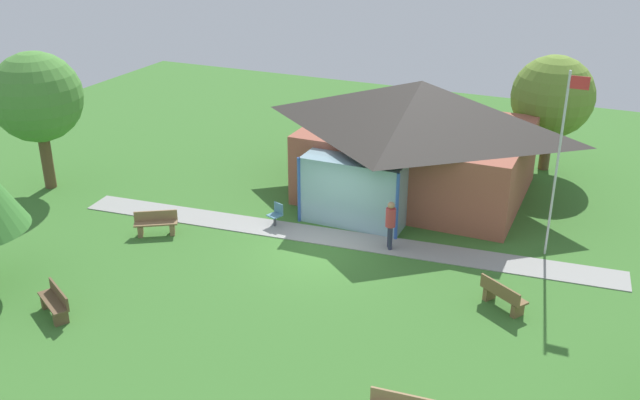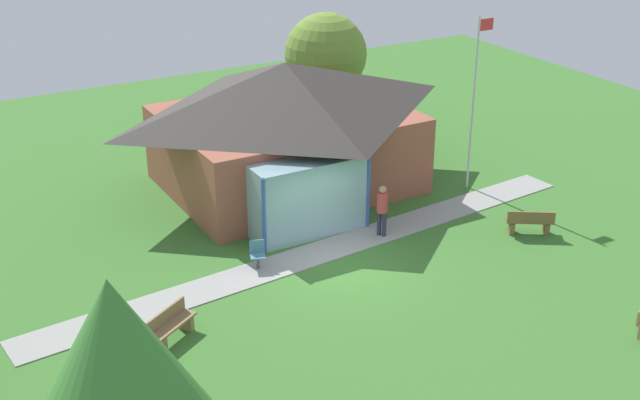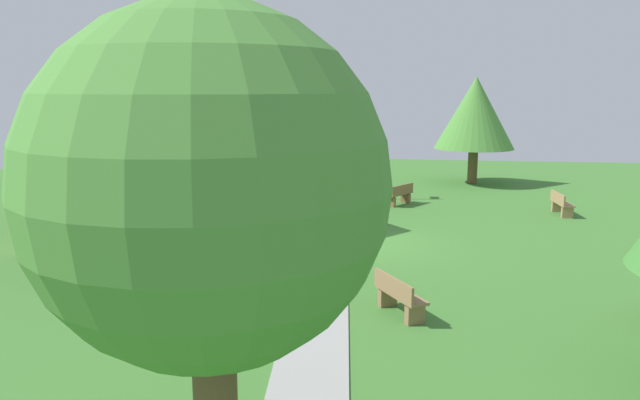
% 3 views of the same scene
% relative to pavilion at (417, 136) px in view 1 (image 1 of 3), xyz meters
% --- Properties ---
extents(ground_plane, '(44.00, 44.00, 0.00)m').
position_rel_pavilion_xyz_m(ground_plane, '(-1.34, -6.16, -2.37)').
color(ground_plane, '#3D752D').
extents(pavilion, '(9.25, 8.30, 4.54)m').
position_rel_pavilion_xyz_m(pavilion, '(0.00, 0.00, 0.00)').
color(pavilion, '#A35642').
rests_on(pavilion, ground_plane).
extents(footpath, '(19.40, 3.09, 0.03)m').
position_rel_pavilion_xyz_m(footpath, '(-1.34, -5.09, -2.35)').
color(footpath, '#999993').
rests_on(footpath, ground_plane).
extents(flagpole, '(0.64, 0.08, 6.22)m').
position_rel_pavilion_xyz_m(flagpole, '(5.61, -3.32, 1.04)').
color(flagpole, silver).
rests_on(flagpole, ground_plane).
extents(bench_mid_left, '(1.51, 1.16, 0.84)m').
position_rel_pavilion_xyz_m(bench_mid_left, '(-7.19, -7.35, -1.96)').
color(bench_mid_left, olive).
rests_on(bench_mid_left, ground_plane).
extents(bench_front_left, '(1.52, 1.12, 0.84)m').
position_rel_pavilion_xyz_m(bench_front_left, '(-6.70, -12.84, -1.96)').
color(bench_front_left, brown).
rests_on(bench_front_left, ground_plane).
extents(bench_mid_right, '(1.50, 1.19, 0.84)m').
position_rel_pavilion_xyz_m(bench_mid_right, '(4.90, -7.30, -1.96)').
color(bench_mid_right, brown).
rests_on(bench_mid_right, ground_plane).
extents(patio_chair_west, '(0.57, 0.57, 0.86)m').
position_rel_pavilion_xyz_m(patio_chair_west, '(-3.63, -5.04, -1.95)').
color(patio_chair_west, teal).
rests_on(patio_chair_west, ground_plane).
extents(visitor_on_path, '(0.34, 0.34, 1.74)m').
position_rel_pavilion_xyz_m(visitor_on_path, '(0.70, -5.09, -1.35)').
color(visitor_on_path, '#2D3347').
rests_on(visitor_on_path, ground_plane).
extents(tree_west_hedge, '(3.54, 3.54, 5.56)m').
position_rel_pavilion_xyz_m(tree_west_hedge, '(-13.76, -5.49, 1.39)').
color(tree_west_hedge, brown).
rests_on(tree_west_hedge, ground_plane).
extents(tree_behind_pavilion_right, '(3.45, 3.45, 4.97)m').
position_rel_pavilion_xyz_m(tree_behind_pavilion_right, '(4.40, 4.84, 0.85)').
color(tree_behind_pavilion_right, brown).
rests_on(tree_behind_pavilion_right, ground_plane).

